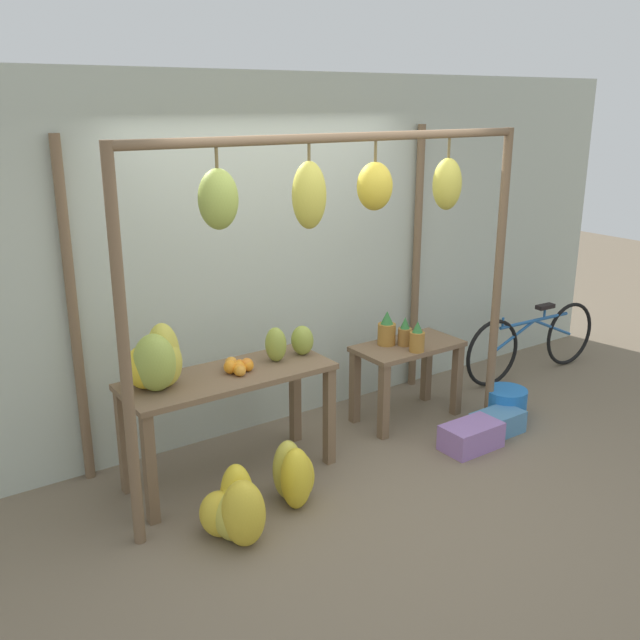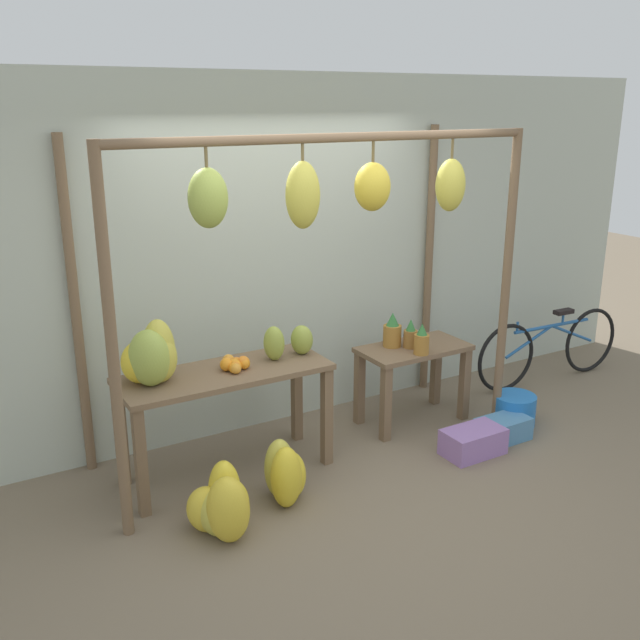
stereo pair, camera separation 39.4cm
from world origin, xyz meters
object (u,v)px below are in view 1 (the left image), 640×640
(banana_pile_ground_right, at_px, (294,475))
(parked_bicycle, at_px, (533,341))
(pineapple_cluster, at_px, (399,333))
(papaya_pile, at_px, (289,342))
(banana_pile_on_table, at_px, (157,362))
(blue_bucket, at_px, (506,404))
(banana_pile_ground_left, at_px, (236,510))
(fruit_crate_white, at_px, (471,436))
(fruit_crate_purple, at_px, (497,423))
(orange_pile, at_px, (239,367))

(banana_pile_ground_right, xyz_separation_m, parked_bicycle, (3.18, 0.64, 0.14))
(pineapple_cluster, bearing_deg, papaya_pile, -179.23)
(banana_pile_on_table, relative_size, pineapple_cluster, 1.16)
(blue_bucket, bearing_deg, banana_pile_ground_left, -175.33)
(banana_pile_on_table, distance_m, fruit_crate_white, 2.48)
(banana_pile_ground_right, bearing_deg, banana_pile_on_table, 138.63)
(pineapple_cluster, height_order, banana_pile_ground_right, pineapple_cluster)
(pineapple_cluster, distance_m, fruit_crate_white, 0.99)
(fruit_crate_purple, bearing_deg, fruit_crate_white, -170.65)
(orange_pile, xyz_separation_m, pineapple_cluster, (1.51, 0.06, -0.06))
(banana_pile_on_table, bearing_deg, banana_pile_ground_left, -77.45)
(blue_bucket, height_order, papaya_pile, papaya_pile)
(pineapple_cluster, bearing_deg, parked_bicycle, 1.81)
(banana_pile_ground_right, relative_size, fruit_crate_white, 0.92)
(pineapple_cluster, distance_m, papaya_pile, 1.08)
(parked_bicycle, bearing_deg, papaya_pile, -178.58)
(orange_pile, height_order, fruit_crate_white, orange_pile)
(fruit_crate_purple, bearing_deg, banana_pile_ground_right, 177.83)
(banana_pile_on_table, height_order, fruit_crate_white, banana_pile_on_table)
(pineapple_cluster, distance_m, parked_bicycle, 1.83)
(parked_bicycle, bearing_deg, fruit_crate_purple, -150.80)
(banana_pile_on_table, bearing_deg, fruit_crate_white, -18.05)
(banana_pile_on_table, xyz_separation_m, parked_bicycle, (3.84, 0.05, -0.62))
(orange_pile, relative_size, blue_bucket, 0.70)
(papaya_pile, bearing_deg, banana_pile_on_table, 178.69)
(banana_pile_ground_left, bearing_deg, fruit_crate_white, -0.17)
(banana_pile_ground_right, bearing_deg, parked_bicycle, 11.32)
(orange_pile, relative_size, banana_pile_ground_right, 0.57)
(parked_bicycle, relative_size, fruit_crate_purple, 4.10)
(banana_pile_ground_left, distance_m, parked_bicycle, 3.76)
(orange_pile, xyz_separation_m, fruit_crate_purple, (2.02, -0.59, -0.74))
(banana_pile_ground_left, relative_size, parked_bicycle, 0.31)
(banana_pile_ground_right, bearing_deg, fruit_crate_purple, -2.17)
(orange_pile, relative_size, papaya_pile, 0.56)
(blue_bucket, distance_m, parked_bicycle, 1.14)
(orange_pile, xyz_separation_m, fruit_crate_white, (1.65, -0.65, -0.73))
(orange_pile, height_order, papaya_pile, papaya_pile)
(banana_pile_on_table, distance_m, banana_pile_ground_right, 1.17)
(pineapple_cluster, relative_size, fruit_crate_purple, 0.96)
(pineapple_cluster, bearing_deg, blue_bucket, -31.47)
(pineapple_cluster, bearing_deg, banana_pile_ground_left, -159.68)
(blue_bucket, xyz_separation_m, fruit_crate_purple, (-0.28, -0.17, -0.04))
(banana_pile_ground_left, distance_m, blue_bucket, 2.71)
(fruit_crate_purple, bearing_deg, blue_bucket, 30.39)
(banana_pile_ground_left, bearing_deg, orange_pile, 58.35)
(banana_pile_on_table, distance_m, banana_pile_ground_left, 1.07)
(blue_bucket, bearing_deg, papaya_pile, 165.82)
(fruit_crate_white, xyz_separation_m, parked_bicycle, (1.63, 0.77, 0.24))
(banana_pile_ground_right, xyz_separation_m, fruit_crate_purple, (1.91, -0.07, -0.11))
(pineapple_cluster, xyz_separation_m, fruit_crate_white, (0.14, -0.71, -0.67))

